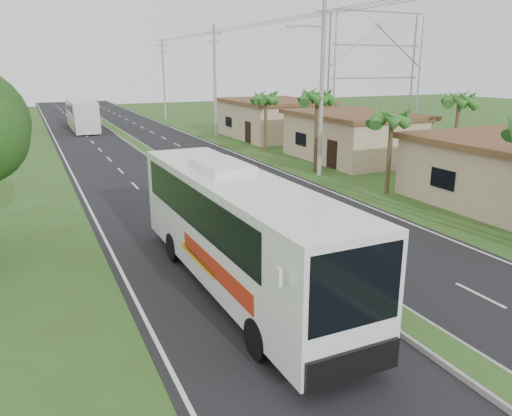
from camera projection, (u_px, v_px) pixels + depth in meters
name	position (u px, v px, depth m)	size (l,w,h in m)	color
ground	(394.00, 318.00, 14.72)	(180.00, 180.00, 0.00)	#354B1B
road_asphalt	(190.00, 181.00, 32.18)	(14.00, 160.00, 0.02)	black
median_strip	(190.00, 179.00, 32.16)	(1.20, 160.00, 0.18)	gray
lane_edge_left	(81.00, 191.00, 29.49)	(0.12, 160.00, 0.01)	silver
lane_edge_right	(282.00, 172.00, 34.88)	(0.12, 160.00, 0.01)	silver
shop_mid	(353.00, 136.00, 39.05)	(7.60, 10.60, 3.67)	tan
shop_far	(273.00, 118.00, 51.25)	(8.60, 11.60, 3.82)	tan
palm_verge_b	(392.00, 118.00, 27.78)	(2.40, 2.40, 5.05)	#473321
palm_verge_c	(317.00, 97.00, 33.44)	(2.40, 2.40, 5.85)	#473321
palm_verge_d	(266.00, 98.00, 41.66)	(2.40, 2.40, 5.25)	#473321
palm_behind_shop	(459.00, 100.00, 33.49)	(2.40, 2.40, 5.65)	#473321
utility_pole_b	(322.00, 80.00, 32.12)	(3.20, 0.28, 12.00)	gray
utility_pole_c	(215.00, 81.00, 49.76)	(1.60, 0.28, 11.00)	gray
utility_pole_d	(164.00, 79.00, 67.29)	(1.60, 0.28, 10.50)	gray
billboard_lattice	(376.00, 69.00, 47.88)	(10.18, 1.18, 12.07)	gray
coach_bus_main	(237.00, 224.00, 16.10)	(2.86, 12.60, 4.06)	white
coach_bus_far	(82.00, 113.00, 57.08)	(2.66, 11.70, 3.40)	silver
motorcyclist	(225.00, 221.00, 21.16)	(1.74, 0.69, 2.25)	black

